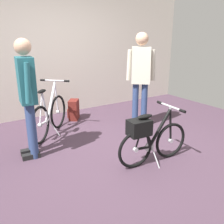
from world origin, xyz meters
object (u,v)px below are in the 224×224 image
object	(u,v)px
folding_bike_foreground	(149,138)
visitor_near_wall	(141,75)
display_bike_left	(50,116)
visitor_browsing	(27,93)
backpack_on_floor	(74,110)

from	to	relation	value
folding_bike_foreground	visitor_near_wall	bearing A→B (deg)	56.51
display_bike_left	visitor_browsing	size ratio (longest dim) A/B	0.60
folding_bike_foreground	visitor_near_wall	world-z (taller)	visitor_near_wall
folding_bike_foreground	visitor_browsing	bearing A→B (deg)	139.31
folding_bike_foreground	visitor_near_wall	size ratio (longest dim) A/B	0.64
folding_bike_foreground	backpack_on_floor	xyz separation A→B (m)	(-0.10, 2.18, -0.18)
display_bike_left	visitor_browsing	xyz separation A→B (m)	(-0.46, -0.59, 0.57)
visitor_browsing	visitor_near_wall	bearing A→B (deg)	2.86
display_bike_left	folding_bike_foreground	bearing A→B (deg)	-65.04
visitor_near_wall	visitor_browsing	distance (m)	1.99
visitor_near_wall	folding_bike_foreground	bearing A→B (deg)	-123.49
visitor_near_wall	backpack_on_floor	distance (m)	1.55
visitor_near_wall	visitor_browsing	xyz separation A→B (m)	(-1.99, -0.10, -0.05)
visitor_near_wall	backpack_on_floor	size ratio (longest dim) A/B	4.21
folding_bike_foreground	backpack_on_floor	size ratio (longest dim) A/B	2.71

